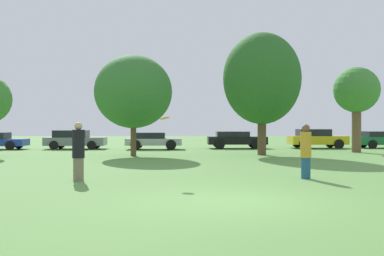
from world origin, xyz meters
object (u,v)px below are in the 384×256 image
at_px(person_catcher, 306,151).
at_px(tree_3, 357,91).
at_px(frisbee, 165,118).
at_px(tree_2, 262,79).
at_px(person_thrower, 78,151).
at_px(tree_1, 133,92).
at_px(parked_car_yellow, 316,138).
at_px(parked_car_silver, 153,140).
at_px(parked_car_grey, 75,139).
at_px(parked_car_black, 236,139).

height_order(person_catcher, tree_3, tree_3).
xyz_separation_m(frisbee, tree_2, (5.45, 11.47, 2.39)).
distance_m(person_thrower, tree_2, 14.16).
xyz_separation_m(person_catcher, tree_1, (-6.04, 10.70, 2.61)).
bearing_deg(tree_3, parked_car_yellow, 98.74).
bearing_deg(parked_car_yellow, frisbee, -118.70).
xyz_separation_m(tree_3, parked_car_silver, (-12.55, 4.14, -3.11)).
xyz_separation_m(person_thrower, parked_car_grey, (-3.70, 18.22, -0.20)).
distance_m(frisbee, parked_car_black, 19.21).
bearing_deg(parked_car_black, parked_car_silver, -169.78).
bearing_deg(tree_2, parked_car_yellow, 51.68).
xyz_separation_m(frisbee, parked_car_yellow, (11.00, 18.49, -1.15)).
xyz_separation_m(person_catcher, tree_2, (1.07, 11.06, 3.40)).
distance_m(tree_3, parked_car_silver, 13.58).
xyz_separation_m(person_catcher, parked_car_grey, (-10.64, 18.11, -0.18)).
bearing_deg(tree_1, parked_car_black, 47.38).
bearing_deg(tree_1, parked_car_grey, 121.84).
height_order(person_thrower, parked_car_silver, person_thrower).
height_order(frisbee, parked_car_grey, frisbee).
bearing_deg(parked_car_grey, parked_car_yellow, 1.99).
height_order(frisbee, parked_car_yellow, frisbee).
xyz_separation_m(person_thrower, person_catcher, (6.94, 0.11, -0.02)).
bearing_deg(person_thrower, person_catcher, 0.00).
relative_size(person_catcher, parked_car_grey, 0.40).
relative_size(person_catcher, tree_1, 0.31).
bearing_deg(person_catcher, parked_car_grey, -60.49).
distance_m(frisbee, parked_car_yellow, 21.55).
relative_size(tree_3, parked_car_black, 1.24).
distance_m(tree_1, parked_car_black, 10.40).
height_order(tree_1, tree_3, tree_1).
bearing_deg(parked_car_yellow, parked_car_black, -177.77).
height_order(person_catcher, tree_2, tree_2).
relative_size(tree_2, parked_car_silver, 1.76).
distance_m(person_catcher, tree_3, 15.30).
bearing_deg(parked_car_black, tree_1, -130.57).
relative_size(frisbee, tree_3, 0.06).
distance_m(tree_2, parked_car_silver, 9.48).
bearing_deg(frisbee, parked_car_yellow, 59.25).
height_order(parked_car_grey, parked_car_yellow, parked_car_yellow).
height_order(parked_car_black, parked_car_yellow, parked_car_yellow).
bearing_deg(parked_car_yellow, parked_car_silver, -173.75).
height_order(frisbee, parked_car_black, frisbee).
bearing_deg(person_thrower, tree_3, 41.68).
xyz_separation_m(person_catcher, parked_car_yellow, (6.63, 18.09, -0.14)).
height_order(frisbee, parked_car_silver, frisbee).
bearing_deg(tree_3, person_thrower, -137.38).
bearing_deg(frisbee, parked_car_grey, 108.71).
relative_size(person_thrower, parked_car_silver, 0.45).
height_order(parked_car_silver, parked_car_black, parked_car_black).
distance_m(person_catcher, frisbee, 4.51).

